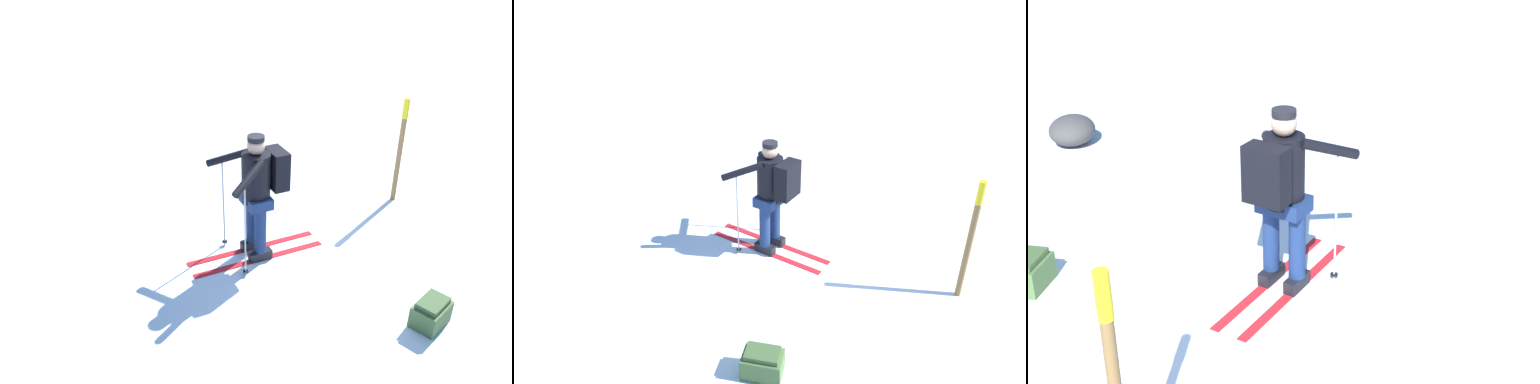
{
  "view_description": "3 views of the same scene",
  "coord_description": "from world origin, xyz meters",
  "views": [
    {
      "loc": [
        -5.27,
        -1.89,
        3.85
      ],
      "look_at": [
        -0.51,
        0.56,
        0.93
      ],
      "focal_mm": 35.0,
      "sensor_mm": 36.0,
      "label": 1
    },
    {
      "loc": [
        -1.04,
        -5.36,
        4.23
      ],
      "look_at": [
        -0.51,
        0.56,
        0.93
      ],
      "focal_mm": 35.0,
      "sensor_mm": 36.0,
      "label": 2
    },
    {
      "loc": [
        4.92,
        -0.17,
        3.49
      ],
      "look_at": [
        -0.51,
        0.56,
        0.93
      ],
      "focal_mm": 50.0,
      "sensor_mm": 36.0,
      "label": 3
    }
  ],
  "objects": [
    {
      "name": "trail_marker",
      "position": [
        1.78,
        -0.67,
        0.94
      ],
      "size": [
        0.09,
        0.09,
        1.63
      ],
      "color": "olive",
      "rests_on": "ground_plane"
    },
    {
      "name": "ground_plane",
      "position": [
        0.0,
        0.0,
        0.0
      ],
      "size": [
        80.0,
        80.0,
        0.0
      ],
      "primitive_type": "plane",
      "color": "white"
    },
    {
      "name": "dropped_backpack",
      "position": [
        -0.79,
        -1.7,
        0.15
      ],
      "size": [
        0.49,
        0.41,
        0.32
      ],
      "color": "#4C6B38",
      "rests_on": "ground_plane"
    },
    {
      "name": "skier",
      "position": [
        -0.48,
        0.54,
        0.98
      ],
      "size": [
        1.63,
        1.39,
        1.66
      ],
      "color": "red",
      "rests_on": "ground_plane"
    }
  ]
}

